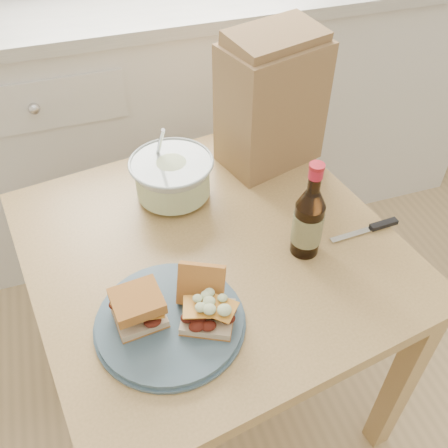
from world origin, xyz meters
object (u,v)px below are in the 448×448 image
object	(u,v)px
plate	(170,321)
beer_bottle	(308,221)
paper_bag	(271,105)
dining_table	(212,272)
coleslaw_bowl	(173,179)

from	to	relation	value
plate	beer_bottle	bearing A→B (deg)	16.90
beer_bottle	paper_bag	distance (m)	0.37
plate	paper_bag	bearing A→B (deg)	49.51
dining_table	plate	distance (m)	0.26
dining_table	beer_bottle	distance (m)	0.29
dining_table	coleslaw_bowl	xyz separation A→B (m)	(-0.04, 0.20, 0.16)
dining_table	plate	world-z (taller)	plate
plate	coleslaw_bowl	bearing A→B (deg)	74.82
plate	paper_bag	size ratio (longest dim) A/B	0.88
plate	dining_table	bearing A→B (deg)	52.62
plate	paper_bag	distance (m)	0.63
paper_bag	beer_bottle	bearing A→B (deg)	-114.93
coleslaw_bowl	paper_bag	distance (m)	0.32
plate	paper_bag	xyz separation A→B (m)	(0.40, 0.47, 0.16)
beer_bottle	paper_bag	bearing A→B (deg)	97.01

